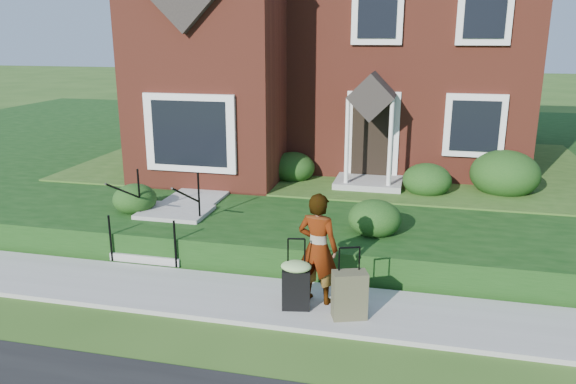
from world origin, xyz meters
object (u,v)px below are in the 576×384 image
(suitcase_black, at_px, (296,282))
(suitcase_olive, at_px, (349,295))
(front_steps, at_px, (166,227))
(woman, at_px, (318,248))

(suitcase_black, distance_m, suitcase_olive, 0.85)
(front_steps, height_order, woman, woman)
(front_steps, xyz_separation_m, woman, (3.41, -1.72, 0.50))
(front_steps, relative_size, suitcase_olive, 1.83)
(woman, xyz_separation_m, suitcase_olive, (0.57, -0.43, -0.53))
(suitcase_black, bearing_deg, front_steps, 136.48)
(woman, bearing_deg, suitcase_olive, 154.14)
(front_steps, bearing_deg, woman, -26.74)
(woman, bearing_deg, suitcase_black, 62.00)
(suitcase_black, bearing_deg, suitcase_olive, -16.91)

